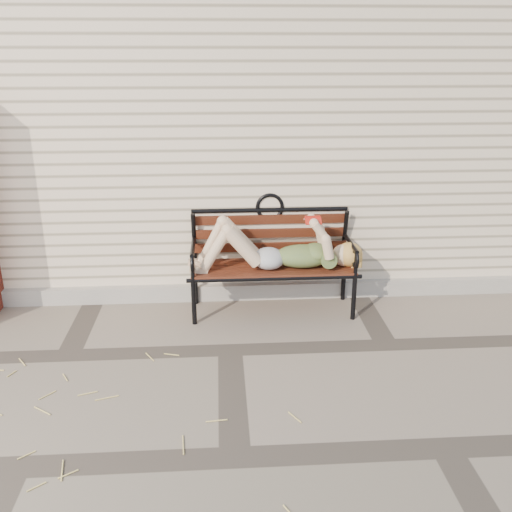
{
  "coord_description": "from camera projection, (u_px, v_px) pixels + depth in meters",
  "views": [
    {
      "loc": [
        -0.06,
        -3.95,
        2.23
      ],
      "look_at": [
        0.24,
        0.48,
        0.6
      ],
      "focal_mm": 40.0,
      "sensor_mm": 36.0,
      "label": 1
    }
  ],
  "objects": [
    {
      "name": "straw_scatter",
      "position": [
        95.0,
        439.0,
        3.44
      ],
      "size": [
        3.01,
        1.61,
        0.01
      ],
      "color": "#D1B866",
      "rests_on": "ground"
    },
    {
      "name": "ground",
      "position": [
        230.0,
        350.0,
        4.47
      ],
      "size": [
        80.0,
        80.0,
        0.0
      ],
      "primitive_type": "plane",
      "color": "#7A6B5E",
      "rests_on": "ground"
    },
    {
      "name": "foundation_strip",
      "position": [
        228.0,
        292.0,
        5.35
      ],
      "size": [
        8.0,
        0.1,
        0.15
      ],
      "primitive_type": "cube",
      "color": "#B0A89F",
      "rests_on": "ground"
    },
    {
      "name": "reading_woman",
      "position": [
        274.0,
        249.0,
        4.91
      ],
      "size": [
        1.47,
        0.33,
        0.46
      ],
      "color": "#093642",
      "rests_on": "ground"
    },
    {
      "name": "garden_bench",
      "position": [
        272.0,
        248.0,
        5.03
      ],
      "size": [
        1.56,
        0.62,
        1.01
      ],
      "color": "black",
      "rests_on": "ground"
    },
    {
      "name": "house_wall",
      "position": [
        222.0,
        113.0,
        6.77
      ],
      "size": [
        8.0,
        4.0,
        3.0
      ],
      "primitive_type": "cube",
      "color": "beige",
      "rests_on": "ground"
    }
  ]
}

